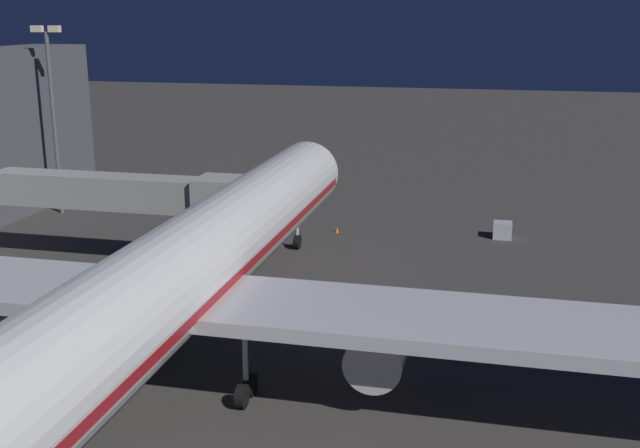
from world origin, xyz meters
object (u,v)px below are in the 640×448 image
Objects in this scene: apron_floodlight_mast at (53,107)px; jet_bridge at (134,193)px; airliner_at_gate at (178,278)px; traffic_cone_nose_starboard at (289,227)px; traffic_cone_nose_port at (337,230)px; baggage_container_mid_row at (502,230)px.

jet_bridge is at bearing 137.81° from apron_floodlight_mast.
jet_bridge is (10.90, -17.14, 0.09)m from airliner_at_gate.
jet_bridge is at bearing 54.93° from traffic_cone_nose_starboard.
airliner_at_gate is at bearing 122.46° from jet_bridge.
apron_floodlight_mast reaches higher than traffic_cone_nose_port.
traffic_cone_nose_port is at bearing 178.27° from apron_floodlight_mast.
baggage_container_mid_row is at bearing -178.92° from apron_floodlight_mast.
jet_bridge is 36.49× the size of traffic_cone_nose_starboard.
apron_floodlight_mast is at bearing -49.98° from airliner_at_gate.
baggage_container_mid_row is at bearing -175.03° from traffic_cone_nose_starboard.
baggage_container_mid_row is (-16.55, -31.17, -4.88)m from airliner_at_gate.
baggage_container_mid_row reaches higher than traffic_cone_nose_starboard.
traffic_cone_nose_port is 4.40m from traffic_cone_nose_starboard.
airliner_at_gate reaches higher than traffic_cone_nose_starboard.
apron_floodlight_mast reaches higher than baggage_container_mid_row.
traffic_cone_nose_starboard is at bearing 0.00° from traffic_cone_nose_port.
airliner_at_gate reaches higher than jet_bridge.
jet_bridge is at bearing 43.41° from traffic_cone_nose_port.
jet_bridge is 31.22m from baggage_container_mid_row.
airliner_at_gate is 39.94m from apron_floodlight_mast.
airliner_at_gate is 35.62m from baggage_container_mid_row.
jet_bridge is 12.69× the size of baggage_container_mid_row.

